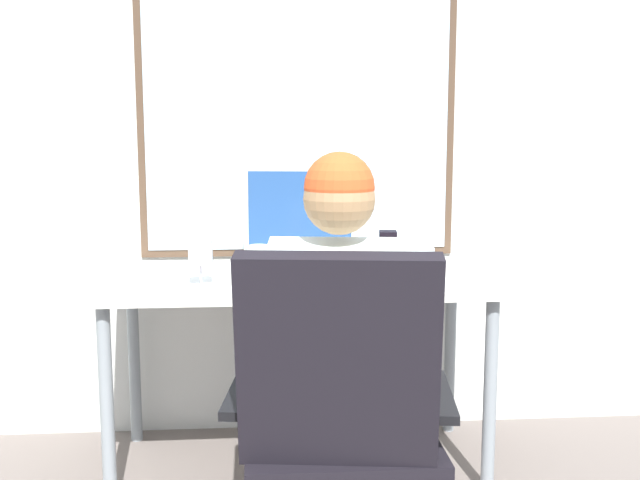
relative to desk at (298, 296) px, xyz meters
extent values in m
cube|color=silver|center=(0.29, 0.40, 0.62)|extent=(4.50, 0.06, 2.55)
cube|color=#4C3828|center=(0.02, 0.36, 0.77)|extent=(1.27, 0.01, 1.36)
cube|color=silver|center=(0.02, 0.36, 0.77)|extent=(1.21, 0.02, 1.30)
cylinder|color=gray|center=(-0.65, -0.28, -0.30)|extent=(0.05, 0.05, 0.70)
cylinder|color=gray|center=(0.65, -0.28, -0.30)|extent=(0.05, 0.05, 0.70)
cylinder|color=gray|center=(-0.65, 0.28, -0.30)|extent=(0.05, 0.05, 0.70)
cylinder|color=gray|center=(0.65, 0.28, -0.30)|extent=(0.05, 0.05, 0.70)
cube|color=silver|center=(0.00, 0.00, 0.06)|extent=(1.42, 0.68, 0.03)
cube|color=black|center=(0.07, -0.79, -0.22)|extent=(0.50, 0.50, 0.06)
cube|color=black|center=(0.05, -1.01, 0.07)|extent=(0.49, 0.20, 0.53)
cube|color=black|center=(0.34, -0.82, -0.09)|extent=(0.09, 0.36, 0.02)
cube|color=black|center=(-0.20, -0.76, -0.09)|extent=(0.09, 0.36, 0.02)
cylinder|color=#4E4159|center=(0.26, -0.56, -0.19)|extent=(0.21, 0.47, 0.15)
cylinder|color=#4E4159|center=(0.29, -0.33, -0.42)|extent=(0.12, 0.12, 0.46)
cylinder|color=#4E4159|center=(-0.06, -0.51, -0.19)|extent=(0.21, 0.47, 0.15)
cylinder|color=#4E4159|center=(-0.03, -0.29, -0.42)|extent=(0.12, 0.12, 0.46)
cube|color=silver|center=(0.07, -0.76, 0.06)|extent=(0.41, 0.34, 0.53)
sphere|color=#AB8055|center=(0.07, -0.76, 0.43)|extent=(0.19, 0.19, 0.19)
sphere|color=#DC4E23|center=(0.07, -0.76, 0.46)|extent=(0.19, 0.19, 0.19)
cylinder|color=silver|center=(0.30, -0.74, 0.15)|extent=(0.11, 0.20, 0.29)
cylinder|color=#AB8055|center=(0.31, -0.65, 0.02)|extent=(0.09, 0.15, 0.27)
sphere|color=#AB8055|center=(0.31, -0.61, -0.01)|extent=(0.09, 0.09, 0.09)
cylinder|color=silver|center=(-0.14, -0.68, 0.15)|extent=(0.11, 0.21, 0.29)
cylinder|color=#AB8055|center=(-0.12, -0.54, 0.11)|extent=(0.09, 0.10, 0.26)
sphere|color=#AB8055|center=(-0.11, -0.45, 0.17)|extent=(0.09, 0.09, 0.09)
cube|color=beige|center=(0.02, 0.02, 0.09)|extent=(0.32, 0.27, 0.02)
cylinder|color=beige|center=(0.02, 0.02, 0.13)|extent=(0.04, 0.04, 0.07)
cube|color=beige|center=(0.02, 0.02, 0.32)|extent=(0.42, 0.22, 0.31)
cube|color=#264C8C|center=(0.01, -0.06, 0.32)|extent=(0.36, 0.06, 0.27)
cylinder|color=silver|center=(-0.34, -0.15, 0.08)|extent=(0.07, 0.07, 0.00)
cylinder|color=silver|center=(-0.34, -0.15, 0.12)|extent=(0.01, 0.01, 0.07)
cylinder|color=silver|center=(-0.34, -0.15, 0.20)|extent=(0.08, 0.08, 0.08)
cylinder|color=#4D1524|center=(-0.34, -0.15, 0.17)|extent=(0.08, 0.08, 0.03)
cube|color=black|center=(0.35, 0.13, 0.15)|extent=(0.07, 0.08, 0.14)
cylinder|color=#333338|center=(0.35, 0.09, 0.17)|extent=(0.05, 0.01, 0.05)
camera|label=1|loc=(-0.13, -2.73, 0.62)|focal=42.80mm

